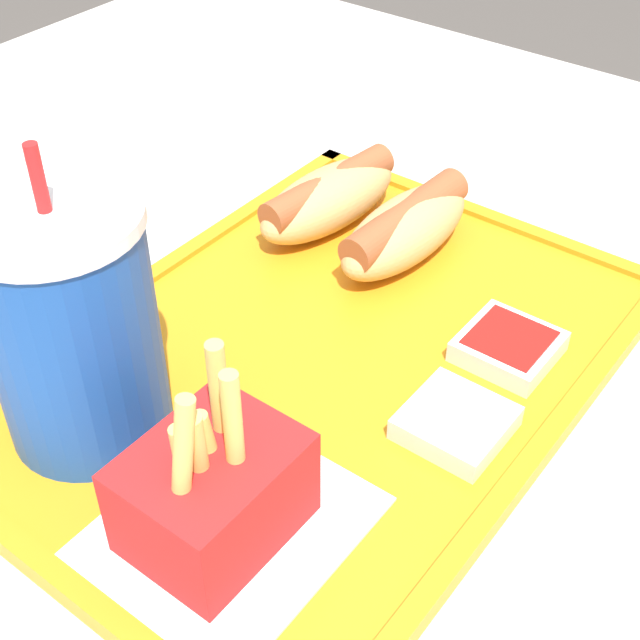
{
  "coord_description": "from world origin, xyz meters",
  "views": [
    {
      "loc": [
        -0.3,
        -0.24,
        1.09
      ],
      "look_at": [
        0.03,
        0.01,
        0.75
      ],
      "focal_mm": 50.0,
      "sensor_mm": 36.0,
      "label": 1
    }
  ],
  "objects_px": {
    "hot_dog_near": "(405,228)",
    "sauce_cup_mayo": "(456,422)",
    "fries_carton": "(213,490)",
    "hot_dog_far": "(328,197)",
    "soda_cup": "(72,326)",
    "sauce_cup_ketchup": "(509,346)"
  },
  "relations": [
    {
      "from": "fries_carton",
      "to": "hot_dog_far",
      "type": "bearing_deg",
      "value": 25.59
    },
    {
      "from": "soda_cup",
      "to": "hot_dog_far",
      "type": "bearing_deg",
      "value": 3.74
    },
    {
      "from": "fries_carton",
      "to": "sauce_cup_mayo",
      "type": "distance_m",
      "value": 0.15
    },
    {
      "from": "fries_carton",
      "to": "sauce_cup_mayo",
      "type": "height_order",
      "value": "fries_carton"
    },
    {
      "from": "hot_dog_far",
      "to": "fries_carton",
      "type": "bearing_deg",
      "value": -154.41
    },
    {
      "from": "hot_dog_far",
      "to": "sauce_cup_ketchup",
      "type": "relative_size",
      "value": 2.42
    },
    {
      "from": "hot_dog_near",
      "to": "sauce_cup_ketchup",
      "type": "height_order",
      "value": "hot_dog_near"
    },
    {
      "from": "hot_dog_near",
      "to": "sauce_cup_ketchup",
      "type": "distance_m",
      "value": 0.12
    },
    {
      "from": "soda_cup",
      "to": "hot_dog_near",
      "type": "bearing_deg",
      "value": -11.79
    },
    {
      "from": "sauce_cup_mayo",
      "to": "soda_cup",
      "type": "bearing_deg",
      "value": 125.3
    },
    {
      "from": "hot_dog_far",
      "to": "hot_dog_near",
      "type": "relative_size",
      "value": 1.02
    },
    {
      "from": "sauce_cup_mayo",
      "to": "sauce_cup_ketchup",
      "type": "distance_m",
      "value": 0.08
    },
    {
      "from": "hot_dog_far",
      "to": "sauce_cup_ketchup",
      "type": "height_order",
      "value": "hot_dog_far"
    },
    {
      "from": "hot_dog_near",
      "to": "sauce_cup_mayo",
      "type": "relative_size",
      "value": 2.37
    },
    {
      "from": "sauce_cup_ketchup",
      "to": "fries_carton",
      "type": "bearing_deg",
      "value": 165.69
    },
    {
      "from": "hot_dog_near",
      "to": "sauce_cup_ketchup",
      "type": "bearing_deg",
      "value": -114.52
    },
    {
      "from": "hot_dog_far",
      "to": "fries_carton",
      "type": "xyz_separation_m",
      "value": [
        -0.26,
        -0.12,
        0.01
      ]
    },
    {
      "from": "hot_dog_far",
      "to": "sauce_cup_mayo",
      "type": "height_order",
      "value": "hot_dog_far"
    },
    {
      "from": "hot_dog_near",
      "to": "sauce_cup_mayo",
      "type": "bearing_deg",
      "value": -137.11
    },
    {
      "from": "soda_cup",
      "to": "hot_dog_near",
      "type": "height_order",
      "value": "soda_cup"
    },
    {
      "from": "soda_cup",
      "to": "sauce_cup_mayo",
      "type": "bearing_deg",
      "value": -54.7
    },
    {
      "from": "soda_cup",
      "to": "sauce_cup_mayo",
      "type": "xyz_separation_m",
      "value": [
        0.12,
        -0.17,
        -0.06
      ]
    }
  ]
}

